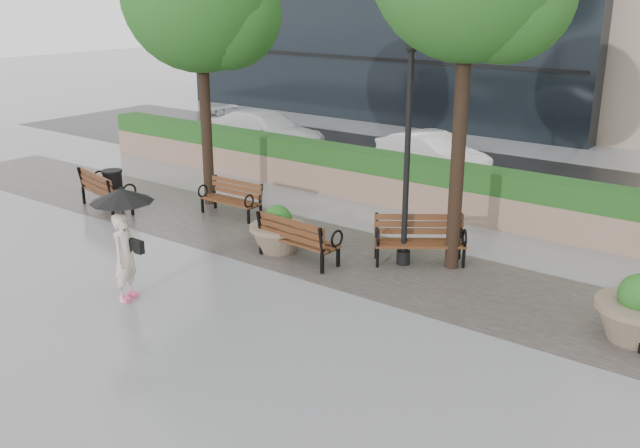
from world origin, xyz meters
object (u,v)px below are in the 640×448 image
Objects in this scene: car_right at (432,154)px; planter_left at (278,233)px; car_left at (265,131)px; bench_1 at (231,206)px; bench_0 at (107,199)px; planter_right at (637,315)px; lamppost at (407,170)px; trash_bin at (113,188)px; bench_2 at (298,248)px; bench_3 at (419,250)px; pedestrian at (124,233)px.

planter_left is at bearing -160.50° from car_right.
bench_1 is at bearing -145.58° from car_left.
bench_0 is 0.41× the size of car_left.
lamppost is at bearing 172.27° from planter_right.
car_left is 1.24× the size of car_right.
trash_bin is at bearing -160.82° from bench_1.
trash_bin is at bearing 179.35° from planter_left.
car_right is (-3.25, 7.18, -1.38)m from lamppost.
planter_left is 8.17m from car_right.
planter_left is at bearing -159.63° from lamppost.
planter_right is at bearing -172.27° from bench_2.
bench_2 is 0.48× the size of car_right.
bench_3 is at bearing 47.28° from lamppost.
bench_0 reaches higher than bench_3.
pedestrian reaches higher than bench_0.
bench_1 is at bearing -19.93° from bench_2.
bench_3 reaches higher than bench_1.
trash_bin is 9.56m from car_right.
car_left is at bearing 153.22° from planter_right.
car_right is at bearing 57.63° from trash_bin.
bench_0 is 1.61× the size of planter_left.
bench_2 is 1.36× the size of planter_right.
planter_left is (5.56, 0.33, 0.10)m from bench_0.
planter_left is 3.21m from lamppost.
bench_2 is (6.28, 0.13, -0.01)m from bench_0.
planter_right is at bearing -47.22° from bench_3.
trash_bin is 0.23× the size of car_right.
bench_1 is at bearing 154.57° from planter_left.
car_left reaches higher than planter_left.
bench_1 is 7.18m from car_right.
planter_right is at bearing 1.10° from trash_bin.
trash_bin is 0.20× the size of lamppost.
trash_bin is 8.56m from lamppost.
planter_right reaches higher than bench_3.
trash_bin is (-6.50, 0.26, 0.16)m from bench_2.
planter_left reaches higher than bench_1.
bench_2 is 0.41× the size of lamppost.
planter_left is at bearing 167.19° from bench_3.
bench_3 is 3.08m from planter_left.
bench_1 is 2.88m from planter_left.
car_right is at bearing 135.71° from planter_right.
lamppost reaches higher than pedestrian.
trash_bin reaches higher than bench_1.
bench_3 is 0.50× the size of car_right.
planter_left is at bearing -177.53° from planter_right.
planter_right is 1.52× the size of trash_bin.
pedestrian reaches higher than bench_1.
bench_1 is 10.00m from planter_right.
bench_0 is at bearing 4.53° from bench_2.
car_left reaches higher than car_right.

